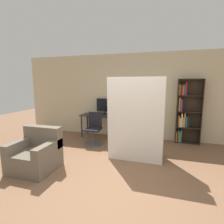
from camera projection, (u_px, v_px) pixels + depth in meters
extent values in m
plane|color=brown|center=(107.00, 194.00, 2.83)|extent=(16.00, 16.00, 0.00)
cube|color=#C6B793|center=(138.00, 96.00, 5.61)|extent=(8.00, 0.06, 2.70)
cube|color=#2D2D33|center=(103.00, 115.00, 5.72)|extent=(1.44, 0.57, 0.03)
cylinder|color=#2D2D33|center=(82.00, 127.00, 5.75)|extent=(0.05, 0.05, 0.71)
cylinder|color=#2D2D33|center=(120.00, 130.00, 5.38)|extent=(0.05, 0.05, 0.71)
cylinder|color=#2D2D33|center=(87.00, 124.00, 6.18)|extent=(0.05, 0.05, 0.71)
cylinder|color=#2D2D33|center=(124.00, 126.00, 5.81)|extent=(0.05, 0.05, 0.71)
cylinder|color=black|center=(105.00, 114.00, 5.86)|extent=(0.21, 0.21, 0.02)
cylinder|color=black|center=(105.00, 112.00, 5.85)|extent=(0.04, 0.04, 0.09)
cube|color=black|center=(105.00, 105.00, 5.82)|extent=(0.57, 0.02, 0.43)
cube|color=black|center=(105.00, 105.00, 5.81)|extent=(0.55, 0.03, 0.40)
cylinder|color=#4C4C51|center=(93.00, 144.00, 5.10)|extent=(0.52, 0.52, 0.03)
cylinder|color=#4C4C51|center=(93.00, 137.00, 5.06)|extent=(0.05, 0.05, 0.40)
cube|color=black|center=(93.00, 129.00, 5.03)|extent=(0.45, 0.45, 0.05)
cube|color=black|center=(95.00, 120.00, 5.18)|extent=(0.40, 0.05, 0.45)
cube|color=#2D2319|center=(177.00, 111.00, 5.19)|extent=(0.02, 0.26, 1.90)
cube|color=#2D2319|center=(201.00, 112.00, 5.00)|extent=(0.02, 0.26, 1.90)
cube|color=#2D2319|center=(188.00, 111.00, 5.20)|extent=(0.69, 0.02, 1.90)
cube|color=#2D2319|center=(187.00, 143.00, 5.24)|extent=(0.65, 0.22, 0.02)
cube|color=#2D2319|center=(188.00, 127.00, 5.17)|extent=(0.65, 0.22, 0.02)
cube|color=#2D2319|center=(189.00, 112.00, 5.09)|extent=(0.65, 0.22, 0.02)
cube|color=#2D2319|center=(190.00, 96.00, 5.01)|extent=(0.65, 0.22, 0.02)
cube|color=#2D2319|center=(191.00, 79.00, 4.94)|extent=(0.65, 0.22, 0.02)
cube|color=gold|center=(176.00, 136.00, 5.31)|extent=(0.03, 0.18, 0.31)
cube|color=red|center=(178.00, 136.00, 5.31)|extent=(0.02, 0.18, 0.34)
cube|color=teal|center=(179.00, 136.00, 5.25)|extent=(0.02, 0.14, 0.38)
cube|color=gold|center=(179.00, 137.00, 5.30)|extent=(0.03, 0.17, 0.30)
cube|color=teal|center=(181.00, 136.00, 5.27)|extent=(0.03, 0.17, 0.38)
cube|color=#232328|center=(177.00, 122.00, 5.25)|extent=(0.03, 0.16, 0.27)
cube|color=orange|center=(179.00, 121.00, 5.21)|extent=(0.03, 0.13, 0.34)
cube|color=silver|center=(180.00, 122.00, 5.20)|extent=(0.04, 0.18, 0.27)
cube|color=silver|center=(182.00, 120.00, 5.18)|extent=(0.04, 0.17, 0.40)
cube|color=gold|center=(183.00, 122.00, 5.17)|extent=(0.02, 0.17, 0.29)
cube|color=orange|center=(184.00, 120.00, 5.15)|extent=(0.03, 0.16, 0.41)
cube|color=#1E4C9E|center=(186.00, 122.00, 5.13)|extent=(0.03, 0.15, 0.32)
cube|color=#287A38|center=(187.00, 121.00, 5.16)|extent=(0.02, 0.15, 0.33)
cube|color=#232328|center=(188.00, 122.00, 5.13)|extent=(0.03, 0.16, 0.34)
cube|color=#232328|center=(178.00, 106.00, 5.17)|extent=(0.03, 0.17, 0.29)
cube|color=gold|center=(179.00, 104.00, 5.14)|extent=(0.04, 0.16, 0.40)
cube|color=#7A2D84|center=(181.00, 105.00, 5.12)|extent=(0.04, 0.18, 0.35)
cube|color=#232328|center=(183.00, 106.00, 5.15)|extent=(0.03, 0.14, 0.32)
cube|color=brown|center=(179.00, 90.00, 5.06)|extent=(0.03, 0.18, 0.32)
cube|color=orange|center=(180.00, 90.00, 5.10)|extent=(0.03, 0.14, 0.30)
cube|color=red|center=(182.00, 90.00, 5.04)|extent=(0.04, 0.13, 0.28)
cube|color=gold|center=(183.00, 90.00, 5.05)|extent=(0.02, 0.16, 0.32)
cube|color=#1E4C9E|center=(185.00, 90.00, 5.02)|extent=(0.03, 0.16, 0.29)
cube|color=red|center=(186.00, 89.00, 5.03)|extent=(0.03, 0.19, 0.37)
cube|color=silver|center=(135.00, 120.00, 3.90)|extent=(1.24, 0.28, 1.91)
cube|color=beige|center=(164.00, 122.00, 3.72)|extent=(0.01, 0.28, 1.87)
cube|color=silver|center=(137.00, 118.00, 4.19)|extent=(1.24, 0.24, 1.91)
cube|color=beige|center=(164.00, 119.00, 4.01)|extent=(0.01, 0.25, 1.87)
cube|color=#665B4C|center=(35.00, 160.00, 3.59)|extent=(0.85, 0.80, 0.40)
cube|color=#665B4C|center=(43.00, 136.00, 3.81)|extent=(0.85, 0.20, 0.45)
cube|color=#665B4C|center=(20.00, 145.00, 3.64)|extent=(0.16, 0.80, 0.20)
cube|color=#665B4C|center=(48.00, 148.00, 3.45)|extent=(0.16, 0.80, 0.20)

